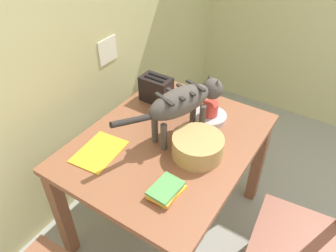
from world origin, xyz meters
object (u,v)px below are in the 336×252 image
object	(u,v)px
wicker_basket	(198,146)
wooden_chair_near	(305,240)
dining_table	(168,152)
magazine	(99,152)
book_stack	(166,190)
toaster	(156,89)
cat	(185,101)
coffee_mug	(211,109)
saucer_bowl	(210,117)

from	to	relation	value
wicker_basket	wooden_chair_near	world-z (taller)	wooden_chair_near
dining_table	magazine	world-z (taller)	magazine
book_stack	toaster	xyz separation A→B (m)	(0.62, 0.49, 0.06)
magazine	book_stack	bearing A→B (deg)	-100.62
cat	wooden_chair_near	distance (m)	0.95
dining_table	cat	distance (m)	0.33
toaster	cat	bearing A→B (deg)	-120.49
wooden_chair_near	coffee_mug	bearing A→B (deg)	61.39
cat	magazine	distance (m)	0.54
magazine	dining_table	bearing A→B (deg)	-47.32
coffee_mug	magazine	size ratio (longest dim) A/B	0.47
magazine	wooden_chair_near	distance (m)	1.16
dining_table	toaster	world-z (taller)	toaster
cat	book_stack	xyz separation A→B (m)	(-0.43, -0.16, -0.20)
toaster	wooden_chair_near	xyz separation A→B (m)	(-0.30, -1.12, -0.36)
book_stack	wicker_basket	distance (m)	0.31
saucer_bowl	book_stack	xyz separation A→B (m)	(-0.63, -0.10, 0.01)
wicker_basket	cat	bearing A→B (deg)	52.58
coffee_mug	wicker_basket	size ratio (longest dim) A/B	0.49
magazine	book_stack	distance (m)	0.46
dining_table	cat	xyz separation A→B (m)	(0.11, -0.04, 0.31)
magazine	coffee_mug	bearing A→B (deg)	-36.97
magazine	wooden_chair_near	size ratio (longest dim) A/B	0.30
wicker_basket	wooden_chair_near	distance (m)	0.72
magazine	wooden_chair_near	xyz separation A→B (m)	(0.28, -1.09, -0.28)
saucer_bowl	magazine	distance (m)	0.69
wooden_chair_near	magazine	bearing A→B (deg)	98.94
coffee_mug	wooden_chair_near	xyz separation A→B (m)	(-0.31, -0.73, -0.35)
toaster	wooden_chair_near	bearing A→B (deg)	-104.97
dining_table	cat	bearing A→B (deg)	-19.87
dining_table	magazine	distance (m)	0.40
book_stack	wooden_chair_near	xyz separation A→B (m)	(0.32, -0.63, -0.30)
wicker_basket	book_stack	bearing A→B (deg)	-178.87
dining_table	book_stack	size ratio (longest dim) A/B	6.20
coffee_mug	wooden_chair_near	bearing A→B (deg)	-113.01
cat	wicker_basket	distance (m)	0.26
book_stack	saucer_bowl	bearing A→B (deg)	8.74
dining_table	saucer_bowl	bearing A→B (deg)	-19.29
dining_table	cat	world-z (taller)	cat
saucer_bowl	book_stack	distance (m)	0.64
magazine	book_stack	world-z (taller)	book_stack
dining_table	wicker_basket	size ratio (longest dim) A/B	4.19
saucer_bowl	toaster	bearing A→B (deg)	91.08
cat	toaster	xyz separation A→B (m)	(0.19, 0.32, -0.13)
book_stack	wicker_basket	bearing A→B (deg)	1.13
magazine	cat	bearing A→B (deg)	-42.42
wooden_chair_near	wicker_basket	bearing A→B (deg)	85.44
dining_table	toaster	distance (m)	0.45
book_stack	toaster	size ratio (longest dim) A/B	0.92
magazine	book_stack	size ratio (longest dim) A/B	1.54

